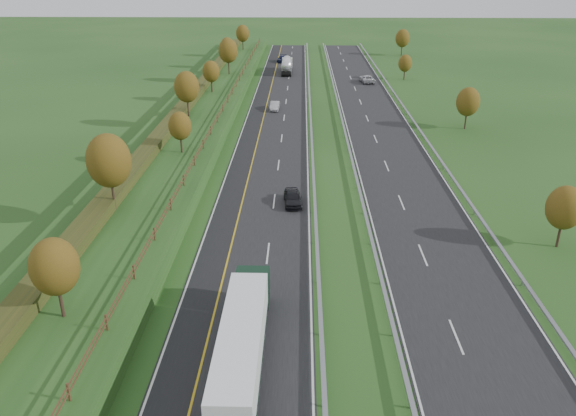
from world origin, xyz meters
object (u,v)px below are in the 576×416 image
box_lorry (243,341)px  car_oncoming (367,79)px  road_tanker (287,65)px  car_dark_near (293,197)px  car_silver_mid (275,106)px  car_small_far (282,59)px

box_lorry → car_oncoming: 95.95m
road_tanker → car_oncoming: road_tanker is taller
car_dark_near → car_silver_mid: bearing=90.3°
car_dark_near → car_small_far: (-4.36, 93.82, 0.00)m
car_dark_near → car_small_far: 93.92m
box_lorry → car_oncoming: bearing=79.3°
box_lorry → car_small_far: box_lorry is taller
box_lorry → car_small_far: size_ratio=3.02×
car_small_far → car_oncoming: car_oncoming is taller
box_lorry → road_tanker: 105.65m
box_lorry → car_dark_near: (2.71, 27.11, -1.51)m
car_dark_near → car_silver_mid: size_ratio=1.05×
car_small_far → road_tanker: bearing=-80.1°
road_tanker → car_oncoming: (17.76, -11.36, -1.03)m
box_lorry → car_dark_near: size_ratio=3.57×
road_tanker → car_dark_near: road_tanker is taller
box_lorry → car_small_far: 120.95m
car_dark_near → car_oncoming: size_ratio=0.80×
car_silver_mid → car_small_far: bearing=92.5°
road_tanker → car_oncoming: bearing=-32.6°
car_silver_mid → box_lorry: bearing=-87.0°
car_small_far → car_oncoming: (19.41, -26.65, 0.01)m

